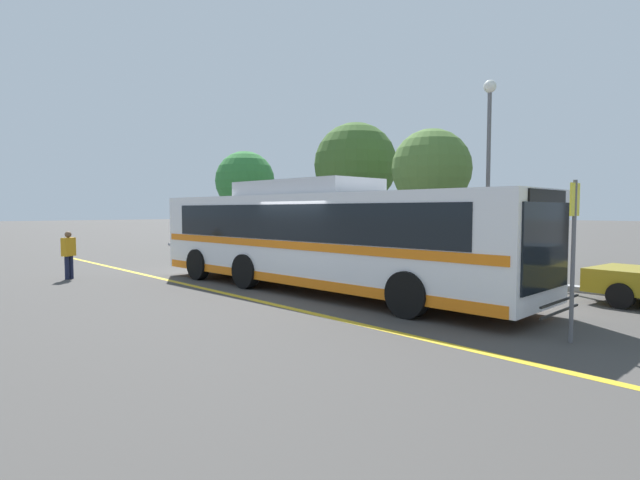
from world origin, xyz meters
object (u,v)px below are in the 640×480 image
object	(u,v)px
street_lamp	(489,146)
pedestrian_0	(69,252)
parked_car_1	(322,251)
parked_car_2	(461,262)
tree_1	(431,169)
parked_car_0	(230,241)
tree_0	(245,181)
bus_stop_sign	(574,241)
tree_3	(356,165)
transit_bus	(319,236)

from	to	relation	value
street_lamp	pedestrian_0	bearing A→B (deg)	-128.11
parked_car_1	parked_car_2	world-z (taller)	parked_car_2
pedestrian_0	tree_1	xyz separation A→B (m)	(6.31, 11.24, 2.95)
parked_car_0	tree_1	distance (m)	10.69
parked_car_0	tree_0	distance (m)	6.96
pedestrian_0	tree_0	world-z (taller)	tree_0
parked_car_0	bus_stop_sign	bearing A→B (deg)	80.78
parked_car_2	tree_0	size ratio (longest dim) A/B	0.73
tree_1	tree_3	xyz separation A→B (m)	(-5.54, 1.61, 0.64)
parked_car_2	street_lamp	world-z (taller)	street_lamp
parked_car_0	tree_3	xyz separation A→B (m)	(4.28, 4.48, 3.74)
transit_bus	bus_stop_sign	xyz separation A→B (m)	(6.97, -0.51, 0.18)
pedestrian_0	bus_stop_sign	xyz separation A→B (m)	(14.31, 3.97, 0.85)
parked_car_1	tree_1	bearing A→B (deg)	136.35
parked_car_1	parked_car_0	bearing A→B (deg)	-87.07
parked_car_0	tree_3	distance (m)	7.24
transit_bus	parked_car_2	bearing A→B (deg)	151.37
transit_bus	parked_car_2	xyz separation A→B (m)	(2.00, 4.07, -0.88)
parked_car_0	bus_stop_sign	distance (m)	18.39
parked_car_2	bus_stop_sign	bearing A→B (deg)	-134.98
bus_stop_sign	transit_bus	bearing A→B (deg)	-96.68
street_lamp	parked_car_1	bearing A→B (deg)	-153.15
street_lamp	tree_1	xyz separation A→B (m)	(-2.43, 0.10, -0.66)
street_lamp	tree_0	xyz separation A→B (m)	(-16.86, 1.27, -0.45)
bus_stop_sign	tree_3	world-z (taller)	tree_3
tree_0	pedestrian_0	bearing A→B (deg)	-56.81
tree_0	parked_car_1	bearing A→B (deg)	-19.65
parked_car_2	tree_3	size ratio (longest dim) A/B	0.65
street_lamp	tree_3	size ratio (longest dim) A/B	1.03
parked_car_2	parked_car_1	bearing A→B (deg)	89.40
tree_3	tree_0	bearing A→B (deg)	-177.16
tree_3	street_lamp	bearing A→B (deg)	-12.14
bus_stop_sign	tree_1	xyz separation A→B (m)	(-8.00, 7.28, 2.10)
pedestrian_0	bus_stop_sign	distance (m)	14.88
transit_bus	parked_car_2	world-z (taller)	transit_bus
parked_car_1	bus_stop_sign	size ratio (longest dim) A/B	1.75
parked_car_1	pedestrian_0	bearing A→B (deg)	-18.13
parked_car_0	pedestrian_0	world-z (taller)	pedestrian_0
pedestrian_0	tree_0	xyz separation A→B (m)	(-8.12, 12.41, 3.16)
parked_car_1	parked_car_2	xyz separation A→B (m)	(6.10, 0.19, 0.00)
tree_1	tree_3	distance (m)	5.80
transit_bus	parked_car_2	size ratio (longest dim) A/B	2.98
parked_car_1	parked_car_2	distance (m)	6.10
tree_0	tree_3	size ratio (longest dim) A/B	0.90
parked_car_0	bus_stop_sign	xyz separation A→B (m)	(17.83, -4.41, 1.00)
transit_bus	tree_1	distance (m)	7.21
pedestrian_0	tree_3	distance (m)	13.37
pedestrian_0	parked_car_2	bearing A→B (deg)	-75.93
parked_car_0	parked_car_1	bearing A→B (deg)	94.52
parked_car_0	tree_1	world-z (taller)	tree_1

